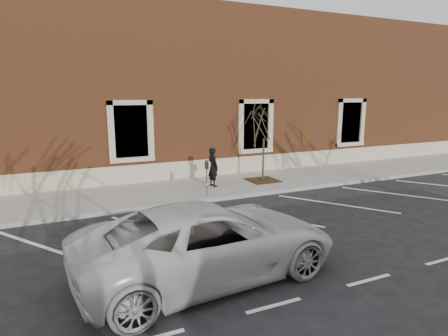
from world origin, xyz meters
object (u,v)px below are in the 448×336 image
white_truck (209,240)px  parking_meter (207,171)px  sapling (264,127)px  man (213,167)px

white_truck → parking_meter: bearing=-26.3°
sapling → white_truck: sapling is taller
man → parking_meter: bearing=138.9°
sapling → white_truck: 8.96m
parking_meter → white_truck: 6.03m
parking_meter → white_truck: white_truck is taller
parking_meter → sapling: size_ratio=0.40×
man → parking_meter: 1.53m
man → white_truck: (-2.99, -6.91, -0.15)m
parking_meter → sapling: (3.22, 1.32, 1.45)m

